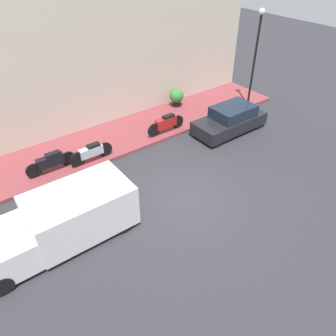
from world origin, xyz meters
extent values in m
plane|color=#2D2D33|center=(0.00, 0.00, 0.00)|extent=(60.00, 60.00, 0.00)
cube|color=brown|center=(5.51, 0.00, 0.08)|extent=(3.18, 19.59, 0.16)
cube|color=beige|center=(7.25, 0.00, 3.38)|extent=(0.30, 19.59, 6.76)
cube|color=black|center=(2.73, -5.08, 0.49)|extent=(1.63, 3.84, 0.63)
cube|color=#192333|center=(2.73, -5.27, 1.08)|extent=(1.44, 2.11, 0.55)
cylinder|color=black|center=(2.04, -3.62, 0.32)|extent=(0.20, 0.63, 0.63)
cylinder|color=black|center=(3.43, -3.62, 0.32)|extent=(0.20, 0.63, 0.63)
cylinder|color=black|center=(2.04, -6.53, 0.32)|extent=(0.20, 0.63, 0.63)
cylinder|color=black|center=(3.43, -6.53, 0.32)|extent=(0.20, 0.63, 0.63)
cube|color=silver|center=(0.84, 3.79, 0.94)|extent=(1.98, 3.33, 1.52)
cube|color=silver|center=(0.84, 6.35, 0.71)|extent=(1.88, 1.79, 1.06)
cylinder|color=black|center=(-0.01, 6.67, 0.33)|extent=(0.22, 0.65, 0.65)
cylinder|color=black|center=(-0.01, 2.70, 0.33)|extent=(0.22, 0.65, 0.65)
cylinder|color=black|center=(1.70, 2.70, 0.33)|extent=(0.22, 0.65, 0.65)
cube|color=black|center=(4.62, 3.45, 0.65)|extent=(0.30, 1.13, 0.44)
cube|color=black|center=(4.62, 3.30, 0.93)|extent=(0.27, 0.61, 0.12)
cylinder|color=black|center=(4.62, 4.19, 0.48)|extent=(0.10, 0.64, 0.64)
cylinder|color=black|center=(4.62, 2.72, 0.48)|extent=(0.10, 0.64, 0.64)
cube|color=#B7B7BF|center=(4.29, 1.78, 0.64)|extent=(0.30, 1.05, 0.40)
cube|color=black|center=(4.29, 1.64, 0.90)|extent=(0.27, 0.57, 0.12)
cylinder|color=black|center=(4.29, 2.43, 0.49)|extent=(0.10, 0.67, 0.67)
cylinder|color=black|center=(4.29, 1.13, 0.49)|extent=(0.10, 0.67, 0.67)
cube|color=#B21E1E|center=(4.39, -2.32, 0.68)|extent=(0.30, 1.13, 0.48)
cube|color=black|center=(4.39, -2.48, 0.98)|extent=(0.27, 0.62, 0.12)
cylinder|color=black|center=(4.39, -1.60, 0.50)|extent=(0.10, 0.68, 0.68)
cylinder|color=black|center=(4.39, -3.05, 0.50)|extent=(0.10, 0.68, 0.68)
cylinder|color=black|center=(4.17, -8.10, 2.59)|extent=(0.12, 0.12, 4.86)
sphere|color=silver|center=(4.17, -8.10, 5.11)|extent=(0.32, 0.32, 0.32)
cylinder|color=black|center=(6.43, -4.57, 0.31)|extent=(0.44, 0.44, 0.31)
sphere|color=#337F38|center=(6.43, -4.57, 0.79)|extent=(0.80, 0.80, 0.80)
camera|label=1|loc=(-7.18, 6.19, 8.41)|focal=35.00mm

